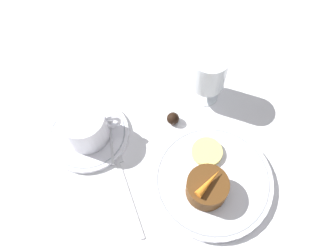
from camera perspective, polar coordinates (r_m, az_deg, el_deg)
ground_plane at (r=0.63m, az=6.91°, el=-6.45°), size 3.00×3.00×0.00m
dinner_plate at (r=0.61m, az=7.60°, el=-9.32°), size 0.22×0.22×0.01m
saucer at (r=0.67m, az=-13.74°, el=-1.44°), size 0.16×0.16×0.01m
coffee_cup at (r=0.63m, az=-14.25°, el=-0.07°), size 0.11×0.08×0.07m
spoon at (r=0.65m, az=-10.02°, el=-1.01°), size 0.02×0.11×0.00m
wine_glass at (r=0.65m, az=7.06°, el=9.07°), size 0.07×0.07×0.12m
fork at (r=0.62m, az=-8.02°, el=-8.52°), size 0.05×0.20×0.01m
dessert_cake at (r=0.58m, az=6.81°, el=-10.62°), size 0.07×0.07×0.04m
carrot_garnish at (r=0.55m, az=7.11°, el=-9.73°), size 0.05×0.05×0.01m
pineapple_slice at (r=0.62m, az=6.73°, el=-4.52°), size 0.06×0.06×0.01m
chocolate_truffle at (r=0.66m, az=0.87°, el=1.33°), size 0.03×0.03×0.03m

